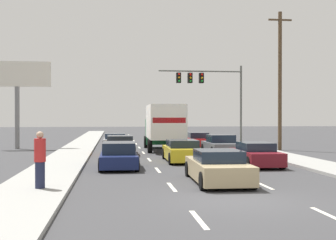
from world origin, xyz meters
The scene contains 17 objects.
ground_plane centered at (0.00, 25.00, 0.00)m, with size 140.00×140.00×0.00m, color #3D3D3F.
sidewalk_right centered at (6.49, 20.00, 0.07)m, with size 2.49×80.00×0.14m, color #9E9E99.
sidewalk_left centered at (-6.49, 20.00, 0.07)m, with size 2.49×80.00×0.14m, color #9E9E99.
lane_markings centered at (0.00, 20.19, 0.00)m, with size 3.54×57.00×0.01m.
car_silver centered at (-3.64, 23.29, 0.54)m, with size 1.95×4.68×1.14m.
car_orange centered at (-3.34, 16.34, 0.58)m, with size 2.06×4.55×1.27m.
car_navy centered at (-3.52, 8.91, 0.58)m, with size 1.89×4.59×1.27m.
box_truck centered at (-0.06, 19.44, 1.93)m, with size 2.76×7.72×3.36m.
car_yellow centered at (0.07, 11.45, 0.58)m, with size 1.94×4.29×1.22m.
car_tan centered at (0.19, 3.55, 0.58)m, with size 2.07×4.64×1.26m.
car_red centered at (3.21, 23.05, 0.55)m, with size 1.97×4.55×1.21m.
car_gray centered at (3.29, 15.54, 0.59)m, with size 1.94×4.13×1.32m.
car_maroon centered at (3.45, 8.82, 0.56)m, with size 1.89×4.23×1.21m.
traffic_signal_mast centered at (4.76, 27.78, 5.61)m, with size 8.00×0.69×7.36m.
utility_pole_mid centered at (8.63, 18.76, 5.33)m, with size 1.80×0.28×10.37m.
roadside_billboard centered at (-11.22, 22.45, 5.03)m, with size 5.14×0.36×6.82m.
pedestrian_near_corner centered at (-6.21, 2.13, 1.09)m, with size 0.38×0.38×1.90m.
Camera 1 is at (-3.77, -12.88, 2.53)m, focal length 46.94 mm.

